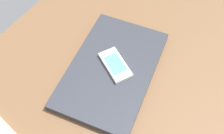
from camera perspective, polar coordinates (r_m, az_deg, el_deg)
desk_surface at (r=78.49cm, az=6.69°, el=1.51°), size 120.00×80.00×3.00cm
laptop_closed at (r=73.13cm, az=-0.00°, el=-0.44°), size 37.15×27.35×1.99cm
cell_phone_on_laptop at (r=72.05cm, az=0.69°, el=0.46°), size 9.41×11.48×1.14cm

